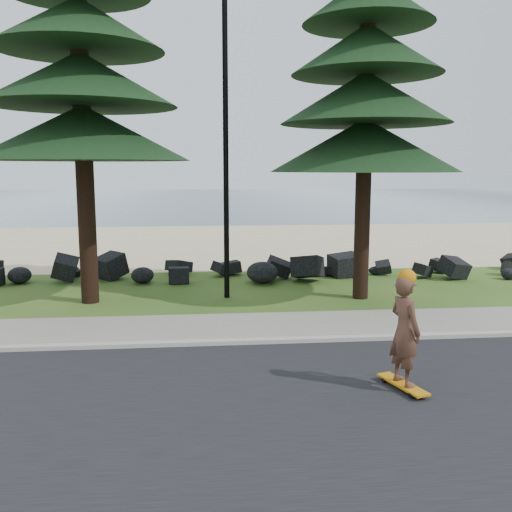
% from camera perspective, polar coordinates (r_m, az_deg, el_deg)
% --- Properties ---
extents(ground, '(160.00, 160.00, 0.00)m').
position_cam_1_polar(ground, '(12.06, -2.19, -7.55)').
color(ground, '#294F18').
rests_on(ground, ground).
extents(road, '(160.00, 7.00, 0.02)m').
position_cam_1_polar(road, '(7.86, -0.13, -16.72)').
color(road, black).
rests_on(road, ground).
extents(kerb, '(160.00, 0.20, 0.10)m').
position_cam_1_polar(kerb, '(11.19, -1.91, -8.60)').
color(kerb, '#AFAA9D').
rests_on(kerb, ground).
extents(sidewalk, '(160.00, 2.00, 0.08)m').
position_cam_1_polar(sidewalk, '(12.25, -2.25, -7.11)').
color(sidewalk, slate).
rests_on(sidewalk, ground).
extents(beach_sand, '(160.00, 15.00, 0.01)m').
position_cam_1_polar(beach_sand, '(26.29, -4.09, 1.37)').
color(beach_sand, tan).
rests_on(beach_sand, ground).
extents(ocean, '(160.00, 58.00, 0.01)m').
position_cam_1_polar(ocean, '(62.65, -5.01, 5.67)').
color(ocean, '#314E5E').
rests_on(ocean, ground).
extents(seawall_boulders, '(60.00, 2.40, 1.10)m').
position_cam_1_polar(seawall_boulders, '(17.50, -3.29, -2.40)').
color(seawall_boulders, black).
rests_on(seawall_boulders, ground).
extents(lamp_post, '(0.25, 0.14, 8.14)m').
position_cam_1_polar(lamp_post, '(14.79, -3.05, 11.66)').
color(lamp_post, black).
rests_on(lamp_post, ground).
extents(skateboarder, '(0.57, 1.04, 1.88)m').
position_cam_1_polar(skateboarder, '(9.00, 14.66, -7.25)').
color(skateboarder, '#CA7F0B').
rests_on(skateboarder, ground).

